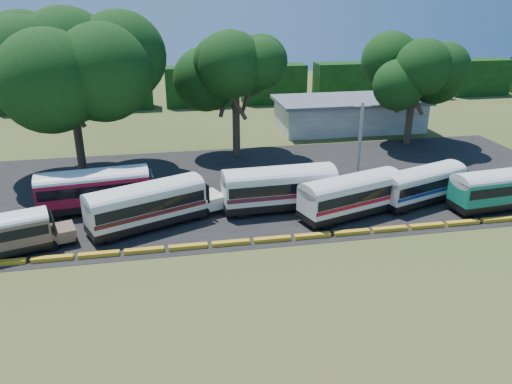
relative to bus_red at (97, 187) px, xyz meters
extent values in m
plane|color=#334E1A|center=(11.23, -9.02, -2.01)|extent=(160.00, 160.00, 0.00)
cube|color=black|center=(12.23, 2.98, -2.00)|extent=(64.00, 24.00, 0.02)
cube|color=gold|center=(-5.27, -8.02, -1.86)|extent=(2.70, 0.45, 0.30)
cube|color=gold|center=(-2.27, -8.02, -1.86)|extent=(2.70, 0.45, 0.30)
cube|color=gold|center=(0.73, -8.02, -1.86)|extent=(2.70, 0.45, 0.30)
cube|color=gold|center=(3.73, -8.02, -1.86)|extent=(2.70, 0.45, 0.30)
cube|color=gold|center=(6.73, -8.02, -1.86)|extent=(2.70, 0.45, 0.30)
cube|color=gold|center=(9.73, -8.02, -1.86)|extent=(2.70, 0.45, 0.30)
cube|color=gold|center=(12.73, -8.02, -1.86)|extent=(2.70, 0.45, 0.30)
cube|color=gold|center=(15.73, -8.02, -1.86)|extent=(2.70, 0.45, 0.30)
cube|color=gold|center=(18.73, -8.02, -1.86)|extent=(2.70, 0.45, 0.30)
cube|color=gold|center=(21.73, -8.02, -1.86)|extent=(2.70, 0.45, 0.30)
cube|color=gold|center=(24.73, -8.02, -1.86)|extent=(2.70, 0.45, 0.30)
cube|color=gold|center=(27.73, -8.02, -1.86)|extent=(2.70, 0.45, 0.30)
cube|color=gold|center=(30.73, -8.02, -1.86)|extent=(2.70, 0.45, 0.30)
cube|color=silver|center=(29.23, 20.98, -0.21)|extent=(18.00, 8.00, 3.60)
cube|color=#54585B|center=(29.23, 20.98, 1.79)|extent=(19.00, 9.00, 0.40)
cube|color=black|center=(-12.77, 38.98, 0.99)|extent=(10.00, 4.00, 6.00)
cube|color=black|center=(-0.77, 38.98, 0.99)|extent=(10.00, 4.00, 6.00)
cube|color=black|center=(11.23, 38.98, 0.99)|extent=(10.00, 4.00, 6.00)
cube|color=black|center=(23.23, 38.98, 0.99)|extent=(10.00, 4.00, 6.00)
cube|color=black|center=(35.23, 38.98, 0.99)|extent=(10.00, 4.00, 6.00)
cube|color=black|center=(47.23, 38.98, 0.99)|extent=(10.00, 4.00, 6.00)
cube|color=black|center=(59.23, 38.98, 0.99)|extent=(10.00, 4.00, 6.00)
cylinder|color=black|center=(-2.56, -6.73, -1.57)|extent=(0.92, 0.50, 0.89)
cylinder|color=black|center=(-3.11, -4.91, -1.57)|extent=(0.92, 0.50, 0.89)
cube|color=brown|center=(-1.90, -5.53, -1.17)|extent=(2.10, 2.34, 0.84)
cube|color=black|center=(-2.43, -5.70, -0.30)|extent=(0.72, 1.99, 1.22)
cube|color=black|center=(-1.18, -5.31, -1.52)|extent=(0.79, 2.13, 0.27)
cylinder|color=black|center=(3.98, -0.70, -1.48)|extent=(1.08, 0.41, 1.06)
cylinder|color=black|center=(3.74, 1.55, -1.48)|extent=(1.08, 0.41, 1.06)
cylinder|color=black|center=(-3.17, -1.49, -1.48)|extent=(1.08, 0.41, 1.06)
cylinder|color=black|center=(-3.42, 0.77, -1.48)|extent=(1.08, 0.41, 1.06)
cube|color=black|center=(-0.25, -0.03, -1.32)|extent=(8.92, 3.57, 0.58)
cube|color=maroon|center=(-0.25, -0.03, -0.07)|extent=(8.92, 3.57, 1.94)
cube|color=black|center=(-0.25, -0.03, 0.16)|extent=(8.58, 3.60, 0.81)
ellipsoid|color=silver|center=(-0.25, -0.03, 0.90)|extent=(8.92, 3.57, 1.19)
cube|color=maroon|center=(5.02, 0.55, -1.01)|extent=(2.15, 2.52, 1.01)
cube|color=black|center=(4.35, 0.48, 0.03)|extent=(0.42, 2.44, 1.45)
cube|color=black|center=(5.91, 0.65, -1.43)|extent=(0.47, 2.60, 0.32)
cube|color=black|center=(-4.51, -0.49, -1.43)|extent=(0.47, 2.60, 0.32)
cylinder|color=black|center=(8.19, -3.47, -1.48)|extent=(1.10, 0.69, 1.07)
cylinder|color=black|center=(7.30, -1.38, -1.48)|extent=(1.10, 0.69, 1.07)
cylinder|color=black|center=(1.52, -6.31, -1.48)|extent=(1.10, 0.69, 1.07)
cylinder|color=black|center=(0.63, -4.21, -1.48)|extent=(1.10, 0.69, 1.07)
cube|color=black|center=(3.92, -4.05, -1.32)|extent=(9.08, 5.87, 0.59)
cube|color=white|center=(3.92, -4.05, -0.06)|extent=(9.08, 5.87, 1.95)
cube|color=black|center=(3.92, -4.05, 0.18)|extent=(8.79, 5.79, 0.82)
cube|color=#551617|center=(3.92, -4.05, -0.45)|extent=(9.02, 5.87, 0.32)
ellipsoid|color=silver|center=(3.92, -4.05, 0.92)|extent=(9.08, 5.87, 1.20)
cube|color=white|center=(8.82, -1.97, -1.00)|extent=(2.68, 2.91, 1.01)
cube|color=black|center=(8.21, -2.23, 0.04)|extent=(1.11, 2.32, 1.46)
cube|color=black|center=(9.66, -1.61, -1.43)|extent=(1.20, 2.48, 0.32)
cube|color=black|center=(-0.05, -5.74, -1.43)|extent=(1.20, 2.48, 0.32)
cylinder|color=black|center=(18.80, -3.61, -1.46)|extent=(1.12, 0.35, 1.11)
cylinder|color=black|center=(18.71, -1.25, -1.46)|extent=(1.12, 0.35, 1.11)
cylinder|color=black|center=(11.30, -3.91, -1.46)|extent=(1.12, 0.35, 1.11)
cylinder|color=black|center=(11.20, -1.54, -1.46)|extent=(1.12, 0.35, 1.11)
cube|color=black|center=(14.45, -2.60, -1.29)|extent=(9.16, 3.12, 0.61)
cube|color=white|center=(14.45, -2.60, 0.02)|extent=(9.16, 3.12, 2.02)
cube|color=black|center=(14.45, -2.60, 0.26)|extent=(8.80, 3.17, 0.85)
cube|color=#551628|center=(14.45, -2.60, -0.39)|extent=(9.08, 3.16, 0.33)
ellipsoid|color=silver|center=(14.45, -2.60, 1.03)|extent=(9.16, 3.12, 1.24)
cube|color=white|center=(19.97, -2.38, -0.96)|extent=(2.08, 2.51, 1.05)
cube|color=black|center=(19.28, -2.41, 0.12)|extent=(0.27, 2.55, 1.52)
cube|color=black|center=(20.91, -2.34, -1.40)|extent=(0.31, 2.71, 0.33)
cube|color=black|center=(9.98, -2.78, -1.40)|extent=(0.31, 2.71, 0.33)
cylinder|color=black|center=(23.89, -4.75, -1.49)|extent=(1.07, 0.59, 1.03)
cylinder|color=black|center=(23.21, -2.65, -1.49)|extent=(1.07, 0.59, 1.03)
cylinder|color=black|center=(17.21, -6.93, -1.49)|extent=(1.07, 0.59, 1.03)
cylinder|color=black|center=(16.52, -4.82, -1.49)|extent=(1.07, 0.59, 1.03)
cube|color=black|center=(19.72, -4.95, -1.34)|extent=(8.86, 5.08, 0.57)
cube|color=white|center=(19.72, -4.95, -0.11)|extent=(8.86, 5.08, 1.89)
cube|color=black|center=(19.72, -4.95, 0.11)|extent=(8.56, 5.03, 0.79)
cube|color=#A9101C|center=(19.72, -4.95, -0.49)|extent=(8.79, 5.09, 0.31)
ellipsoid|color=silver|center=(19.72, -4.95, 0.83)|extent=(8.86, 5.08, 1.16)
cube|color=white|center=(24.63, -3.35, -1.03)|extent=(2.47, 2.74, 0.98)
cube|color=black|center=(24.01, -3.55, -0.02)|extent=(0.88, 2.31, 1.42)
cube|color=black|center=(25.47, -3.08, -1.44)|extent=(0.96, 2.47, 0.31)
cube|color=black|center=(15.74, -6.24, -1.44)|extent=(0.96, 2.47, 0.31)
cylinder|color=black|center=(30.37, -3.26, -1.53)|extent=(1.00, 0.57, 0.96)
cylinder|color=black|center=(29.68, -1.32, -1.53)|extent=(1.00, 0.57, 0.96)
cylinder|color=black|center=(24.20, -5.44, -1.53)|extent=(1.00, 0.57, 0.96)
cylinder|color=black|center=(23.52, -3.50, -1.53)|extent=(1.00, 0.57, 0.96)
cube|color=black|center=(26.49, -3.54, -1.39)|extent=(8.23, 4.89, 0.53)
cube|color=silver|center=(26.49, -3.54, -0.25)|extent=(8.23, 4.89, 1.76)
cube|color=black|center=(26.49, -3.54, -0.04)|extent=(7.95, 4.84, 0.74)
cube|color=navy|center=(26.49, -3.54, -0.60)|extent=(8.17, 4.90, 0.29)
ellipsoid|color=silver|center=(26.49, -3.54, 0.63)|extent=(8.23, 4.89, 1.08)
cube|color=silver|center=(31.02, -1.94, -1.10)|extent=(2.34, 2.57, 0.91)
cube|color=black|center=(30.45, -2.14, -0.16)|extent=(0.87, 2.13, 1.32)
cube|color=black|center=(31.79, -1.67, -1.48)|extent=(0.95, 2.28, 0.29)
cube|color=black|center=(22.82, -4.84, -1.48)|extent=(0.95, 2.28, 0.29)
cylinder|color=black|center=(29.46, -7.13, -1.51)|extent=(1.03, 0.38, 1.01)
cylinder|color=black|center=(29.25, -4.98, -1.51)|extent=(1.03, 0.38, 1.01)
cube|color=black|center=(32.27, -5.78, -1.36)|extent=(8.48, 3.29, 0.55)
cube|color=#168160|center=(32.27, -5.78, -0.16)|extent=(8.48, 3.29, 1.85)
cube|color=black|center=(32.27, -5.78, 0.06)|extent=(8.15, 3.32, 0.78)
ellipsoid|color=silver|center=(32.27, -5.78, 0.76)|extent=(8.48, 3.29, 1.14)
cube|color=black|center=(28.20, -6.17, -1.46)|extent=(0.41, 2.48, 0.30)
cylinder|color=#3C2F1E|center=(-2.52, 9.54, 1.80)|extent=(0.80, 0.80, 7.62)
cylinder|color=#3C2F1E|center=(-1.29, 9.98, 5.07)|extent=(1.36, 2.75, 4.35)
cylinder|color=#3C2F1E|center=(-3.51, 10.37, 5.07)|extent=(2.11, 2.40, 4.35)
cylinder|color=#3C2F1E|center=(-2.74, 8.26, 5.07)|extent=(2.80, 0.91, 4.35)
ellipsoid|color=black|center=(-2.52, 9.54, 9.11)|extent=(12.25, 12.25, 8.98)
cylinder|color=#3C2F1E|center=(13.23, 12.40, 1.30)|extent=(0.80, 0.80, 6.63)
cylinder|color=#3C2F1E|center=(14.46, 12.85, 4.14)|extent=(1.25, 2.45, 3.81)
cylinder|color=#3C2F1E|center=(12.24, 13.24, 4.14)|extent=(1.91, 2.16, 3.81)
cylinder|color=#3C2F1E|center=(13.01, 11.12, 4.14)|extent=(2.49, 0.86, 3.81)
ellipsoid|color=black|center=(13.23, 12.40, 7.72)|extent=(8.96, 8.96, 6.57)
cylinder|color=#3C2F1E|center=(33.56, 13.13, 0.90)|extent=(0.80, 0.80, 5.83)
cylinder|color=#3C2F1E|center=(34.78, 13.58, 3.40)|extent=(1.17, 2.22, 3.37)
cylinder|color=#3C2F1E|center=(32.56, 13.97, 3.40)|extent=(1.75, 1.97, 3.37)
cylinder|color=#3C2F1E|center=(33.33, 11.85, 3.40)|extent=(2.24, 0.82, 3.37)
ellipsoid|color=black|center=(33.56, 13.13, 6.60)|extent=(8.63, 8.63, 6.33)
cylinder|color=gray|center=(23.73, 3.66, 1.61)|extent=(0.30, 0.30, 7.24)
cube|color=gray|center=(23.73, 3.66, 4.86)|extent=(1.60, 0.12, 0.12)
camera|label=1|loc=(5.70, -39.15, 14.67)|focal=35.00mm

